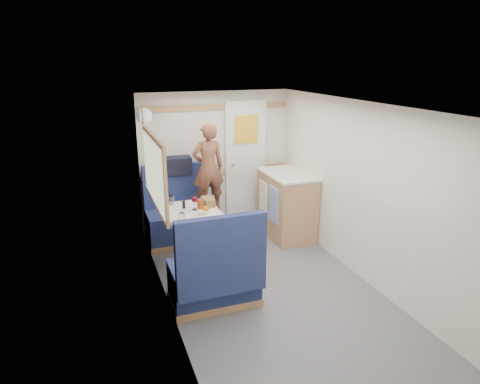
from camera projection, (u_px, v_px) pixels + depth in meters
name	position (u px, v px, depth m)	size (l,w,h in m)	color
floor	(279.00, 300.00, 4.50)	(4.50, 4.50, 0.00)	#515156
ceiling	(285.00, 108.00, 3.90)	(4.50, 4.50, 0.00)	silver
wall_back	(216.00, 161.00, 6.22)	(2.20, 0.02, 2.00)	silver
wall_left	(171.00, 225.00, 3.84)	(0.02, 4.50, 2.00)	silver
wall_right	(375.00, 199.00, 4.55)	(0.02, 4.50, 2.00)	silver
oak_trim_low	(216.00, 171.00, 6.25)	(2.15, 0.02, 0.08)	#A7744B
oak_trim_high	(215.00, 107.00, 5.97)	(2.15, 0.02, 0.08)	#A7744B
side_window	(154.00, 171.00, 4.67)	(0.04, 1.30, 0.72)	#A7AF95
rear_door	(246.00, 161.00, 6.34)	(0.62, 0.12, 1.86)	white
dinette_table	(194.00, 225.00, 5.02)	(0.62, 0.92, 0.72)	white
bench_far	(180.00, 221.00, 5.87)	(0.90, 0.59, 1.05)	navy
bench_near	(216.00, 279.00, 4.32)	(0.90, 0.59, 1.05)	navy
ledge	(174.00, 175.00, 5.93)	(0.90, 0.14, 0.04)	#A7744B
dome_light	(144.00, 116.00, 5.30)	(0.20, 0.20, 0.20)	white
galley_counter	(286.00, 204.00, 6.01)	(0.57, 0.92, 0.92)	#A7744B
person	(208.00, 168.00, 5.66)	(0.44, 0.29, 1.19)	brown
duffel_bag	(173.00, 166.00, 5.89)	(0.49, 0.23, 0.23)	black
tray	(208.00, 221.00, 4.69)	(0.25, 0.32, 0.02)	white
orange_fruit	(206.00, 209.00, 4.91)	(0.08, 0.08, 0.08)	orange
cheese_block	(202.00, 213.00, 4.85)	(0.10, 0.06, 0.03)	#ECE288
wine_glass	(194.00, 200.00, 5.01)	(0.08, 0.08, 0.17)	white
tumbler_left	(182.00, 218.00, 4.66)	(0.07, 0.07, 0.11)	silver
tumbler_mid	(171.00, 200.00, 5.23)	(0.07, 0.07, 0.11)	silver
beer_glass	(200.00, 204.00, 5.08)	(0.07, 0.07, 0.11)	#8D3F14
pepper_grinder	(184.00, 204.00, 5.09)	(0.04, 0.04, 0.10)	black
bread_loaf	(208.00, 202.00, 5.19)	(0.12, 0.22, 0.09)	olive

